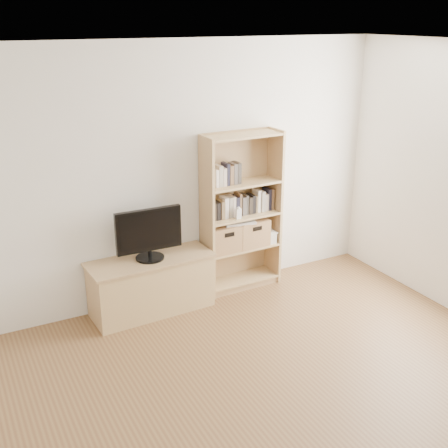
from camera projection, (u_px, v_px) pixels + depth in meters
floor at (324, 438)px, 3.95m from camera, size 4.50×5.00×0.01m
back_wall at (179, 175)px, 5.57m from camera, size 4.50×0.02×2.60m
ceiling at (354, 53)px, 3.04m from camera, size 4.50×5.00×0.01m
tv_stand at (151, 286)px, 5.56m from camera, size 1.21×0.50×0.55m
bookshelf at (242, 213)px, 5.88m from camera, size 0.86×0.33×1.70m
television at (149, 234)px, 5.37m from camera, size 0.65×0.06×0.51m
books_row_mid at (241, 204)px, 5.86m from camera, size 0.84×0.18×0.22m
books_row_upper at (225, 175)px, 5.66m from camera, size 0.38×0.15×0.20m
baby_monitor at (238, 214)px, 5.75m from camera, size 0.06×0.04×0.11m
basket_left at (223, 238)px, 5.86m from camera, size 0.35×0.29×0.28m
basket_right at (250, 232)px, 6.01m from camera, size 0.36×0.30×0.29m
laptop at (238, 221)px, 5.87m from camera, size 0.36×0.28×0.03m
magazine_stack at (264, 236)px, 6.12m from camera, size 0.20×0.27×0.12m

